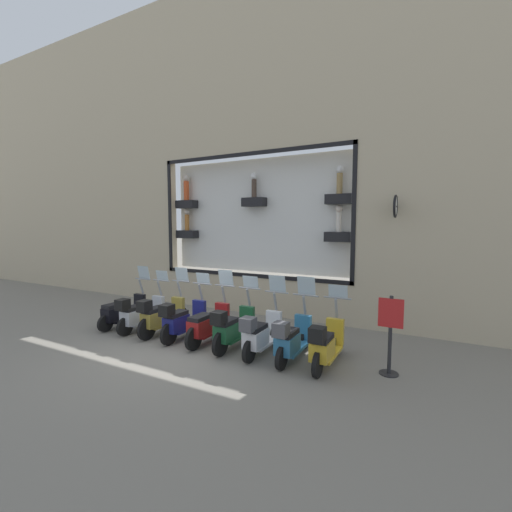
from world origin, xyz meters
TOP-DOWN VIEW (x-y plane):
  - ground_plane at (0.00, 0.00)m, footprint 120.00×120.00m
  - building_facade at (3.60, -0.00)m, footprint 1.20×36.00m
  - scooter_yellow_0 at (0.43, -3.38)m, footprint 1.80×0.61m
  - scooter_teal_1 at (0.43, -2.65)m, footprint 1.79×0.61m
  - scooter_white_2 at (0.43, -1.92)m, footprint 1.80×0.60m
  - scooter_green_3 at (0.44, -1.19)m, footprint 1.81×0.60m
  - scooter_red_4 at (0.50, -0.47)m, footprint 1.81×0.60m
  - scooter_navy_5 at (0.44, 0.26)m, footprint 1.81×0.60m
  - scooter_olive_6 at (0.45, 0.99)m, footprint 1.81×0.60m
  - scooter_silver_7 at (0.43, 1.72)m, footprint 1.79×0.61m
  - scooter_black_8 at (0.49, 2.45)m, footprint 1.79×0.61m
  - shop_sign_post at (0.70, -4.55)m, footprint 0.36×0.45m

SIDE VIEW (x-z plane):
  - ground_plane at x=0.00m, z-range 0.00..0.00m
  - scooter_black_8 at x=0.49m, z-range -0.39..1.23m
  - scooter_red_4 at x=0.50m, z-range -0.40..1.29m
  - scooter_silver_7 at x=0.43m, z-range -0.30..1.23m
  - scooter_teal_1 at x=0.43m, z-range -0.37..1.30m
  - scooter_white_2 at x=0.43m, z-range -0.35..1.29m
  - scooter_yellow_0 at x=0.43m, z-range -0.30..1.24m
  - scooter_navy_5 at x=0.44m, z-range -0.30..1.26m
  - scooter_green_3 at x=0.44m, z-range -0.31..1.27m
  - scooter_olive_6 at x=0.45m, z-range -0.34..1.32m
  - shop_sign_post at x=0.70m, z-range 0.05..1.57m
  - building_facade at x=3.60m, z-range 0.13..10.65m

